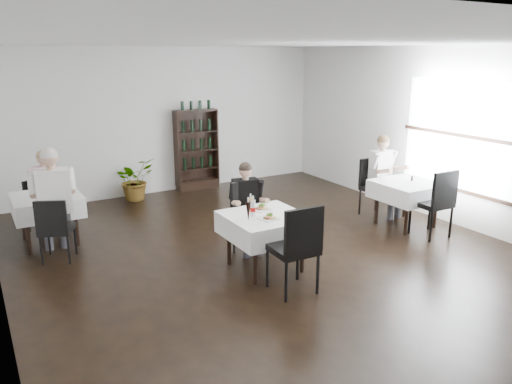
% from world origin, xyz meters
% --- Properties ---
extents(room_shell, '(9.00, 9.00, 9.00)m').
position_xyz_m(room_shell, '(0.00, 0.00, 1.50)').
color(room_shell, black).
rests_on(room_shell, ground).
extents(window_right, '(0.06, 2.30, 1.85)m').
position_xyz_m(window_right, '(3.48, 0.00, 1.50)').
color(window_right, white).
rests_on(window_right, room_shell).
extents(wine_shelf, '(0.90, 0.28, 1.75)m').
position_xyz_m(wine_shelf, '(0.60, 4.31, 0.85)').
color(wine_shelf, black).
rests_on(wine_shelf, ground).
extents(main_table, '(1.03, 1.03, 0.77)m').
position_xyz_m(main_table, '(-0.30, 0.00, 0.62)').
color(main_table, black).
rests_on(main_table, ground).
extents(left_table, '(0.98, 0.98, 0.77)m').
position_xyz_m(left_table, '(-2.70, 2.50, 0.62)').
color(left_table, black).
rests_on(left_table, ground).
extents(right_table, '(0.98, 0.98, 0.77)m').
position_xyz_m(right_table, '(2.70, 0.30, 0.62)').
color(right_table, black).
rests_on(right_table, ground).
extents(potted_tree, '(0.95, 0.90, 0.84)m').
position_xyz_m(potted_tree, '(-0.83, 4.17, 0.42)').
color(potted_tree, '#22571E').
rests_on(potted_tree, ground).
extents(main_chair_far, '(0.62, 0.62, 1.07)m').
position_xyz_m(main_chair_far, '(-0.18, 0.63, 0.61)').
color(main_chair_far, black).
rests_on(main_chair_far, ground).
extents(main_chair_near, '(0.54, 0.54, 1.14)m').
position_xyz_m(main_chair_near, '(-0.36, -0.84, 0.65)').
color(main_chair_near, black).
rests_on(main_chair_near, ground).
extents(left_chair_far, '(0.52, 0.52, 0.87)m').
position_xyz_m(left_chair_far, '(-2.73, 3.16, 0.49)').
color(left_chair_far, black).
rests_on(left_chair_far, ground).
extents(left_chair_near, '(0.57, 0.57, 0.94)m').
position_xyz_m(left_chair_near, '(-2.73, 1.66, 0.53)').
color(left_chair_near, black).
rests_on(left_chair_near, ground).
extents(right_chair_far, '(0.49, 0.49, 1.03)m').
position_xyz_m(right_chair_far, '(2.64, 1.04, 0.59)').
color(right_chair_far, black).
rests_on(right_chair_far, ground).
extents(right_chair_near, '(0.53, 0.53, 1.12)m').
position_xyz_m(right_chair_near, '(2.67, -0.35, 0.64)').
color(right_chair_near, black).
rests_on(right_chair_near, ground).
extents(diner_main, '(0.55, 0.58, 1.34)m').
position_xyz_m(diner_main, '(-0.20, 0.69, 0.78)').
color(diner_main, '#45464E').
rests_on(diner_main, ground).
extents(diner_left_far, '(0.53, 0.54, 1.35)m').
position_xyz_m(diner_left_far, '(-2.61, 3.09, 0.78)').
color(diner_left_far, '#45464E').
rests_on(diner_left_far, ground).
extents(diner_left_near, '(0.63, 0.63, 1.63)m').
position_xyz_m(diner_left_near, '(-2.68, 1.88, 0.94)').
color(diner_left_near, '#45464E').
rests_on(diner_left_near, ground).
extents(diner_right_far, '(0.58, 0.59, 1.47)m').
position_xyz_m(diner_right_far, '(2.78, 0.94, 0.85)').
color(diner_right_far, '#45464E').
rests_on(diner_right_far, ground).
extents(plate_far, '(0.26, 0.26, 0.08)m').
position_xyz_m(plate_far, '(-0.22, 0.23, 0.79)').
color(plate_far, white).
rests_on(plate_far, main_table).
extents(plate_near, '(0.27, 0.27, 0.07)m').
position_xyz_m(plate_near, '(-0.34, -0.17, 0.79)').
color(plate_near, white).
rests_on(plate_near, main_table).
extents(pilsner_dark, '(0.07, 0.07, 0.31)m').
position_xyz_m(pilsner_dark, '(-0.61, -0.09, 0.90)').
color(pilsner_dark, black).
rests_on(pilsner_dark, main_table).
extents(pilsner_lager, '(0.07, 0.07, 0.31)m').
position_xyz_m(pilsner_lager, '(-0.49, 0.06, 0.90)').
color(pilsner_lager, gold).
rests_on(pilsner_lager, main_table).
extents(coke_bottle, '(0.07, 0.07, 0.28)m').
position_xyz_m(coke_bottle, '(-0.47, 0.04, 0.88)').
color(coke_bottle, silver).
rests_on(coke_bottle, main_table).
extents(napkin_cutlery, '(0.18, 0.19, 0.02)m').
position_xyz_m(napkin_cutlery, '(-0.02, -0.23, 0.78)').
color(napkin_cutlery, black).
rests_on(napkin_cutlery, main_table).
extents(pepper_mill, '(0.04, 0.04, 0.09)m').
position_xyz_m(pepper_mill, '(2.81, 0.32, 0.81)').
color(pepper_mill, black).
rests_on(pepper_mill, right_table).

